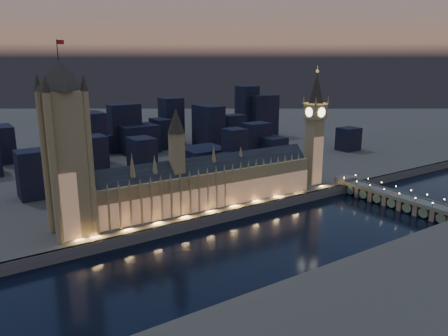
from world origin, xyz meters
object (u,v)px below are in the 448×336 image
victoria_tower (66,142)px  westminster_bridge (390,198)px  palace_of_westminster (200,184)px  elizabeth_tower (315,119)px

victoria_tower → westminster_bridge: victoria_tower is taller
palace_of_westminster → victoria_tower: 106.20m
victoria_tower → palace_of_westminster: bearing=-0.1°
westminster_bridge → victoria_tower: bearing=165.0°
palace_of_westminster → elizabeth_tower: elizabeth_tower is taller
elizabeth_tower → victoria_tower: bearing=180.0°
palace_of_westminster → elizabeth_tower: (120.87, 0.18, 40.94)m
victoria_tower → westminster_bridge: (244.43, -65.39, -63.32)m
westminster_bridge → palace_of_westminster: bearing=156.1°
palace_of_westminster → westminster_bridge: size_ratio=1.79×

